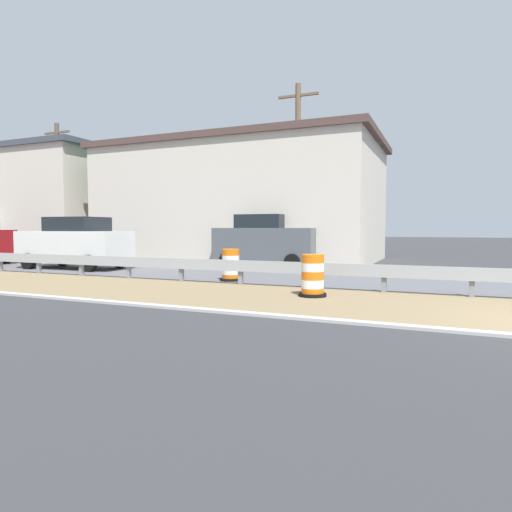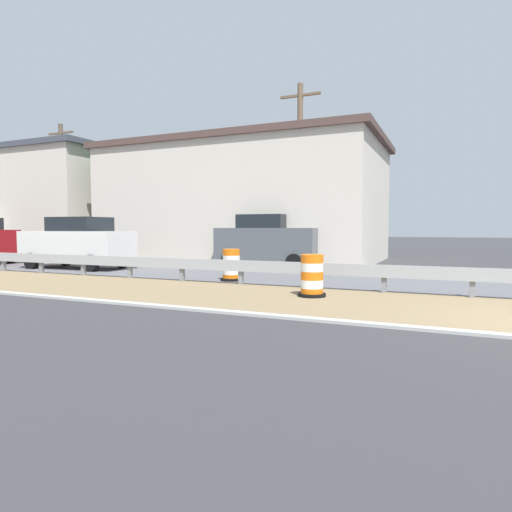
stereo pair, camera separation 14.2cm
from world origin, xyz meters
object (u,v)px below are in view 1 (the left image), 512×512
at_px(traffic_barrel_nearest, 313,278).
at_px(car_distant_b, 75,243).
at_px(car_trailing_near_lane, 267,241).
at_px(traffic_barrel_close, 231,267).
at_px(utility_pole_mid, 58,188).
at_px(utility_pole_near, 298,172).

height_order(traffic_barrel_nearest, car_distant_b, car_distant_b).
bearing_deg(car_trailing_near_lane, traffic_barrel_close, -81.25).
relative_size(traffic_barrel_nearest, car_trailing_near_lane, 0.23).
xyz_separation_m(car_trailing_near_lane, car_distant_b, (-3.73, 6.86, -0.06)).
relative_size(traffic_barrel_close, car_trailing_near_lane, 0.23).
bearing_deg(car_distant_b, utility_pole_mid, -40.42).
relative_size(car_trailing_near_lane, utility_pole_mid, 0.58).
relative_size(traffic_barrel_nearest, traffic_barrel_close, 1.02).
xyz_separation_m(traffic_barrel_nearest, utility_pole_mid, (8.43, 17.13, 3.43)).
distance_m(traffic_barrel_nearest, car_trailing_near_lane, 8.19).
distance_m(car_distant_b, utility_pole_near, 9.75).
bearing_deg(utility_pole_near, utility_pole_mid, 89.67).
relative_size(utility_pole_near, utility_pole_mid, 1.05).
height_order(traffic_barrel_close, car_trailing_near_lane, car_trailing_near_lane).
xyz_separation_m(traffic_barrel_nearest, utility_pole_near, (8.35, 3.06, 3.62)).
xyz_separation_m(car_distant_b, utility_pole_mid, (5.06, 6.25, 2.85)).
relative_size(traffic_barrel_nearest, utility_pole_mid, 0.13).
relative_size(traffic_barrel_close, utility_pole_mid, 0.13).
xyz_separation_m(traffic_barrel_close, car_trailing_near_lane, (5.01, 0.80, 0.66)).
distance_m(traffic_barrel_close, utility_pole_near, 7.23).
height_order(car_trailing_near_lane, utility_pole_near, utility_pole_near).
xyz_separation_m(utility_pole_near, utility_pole_mid, (0.08, 14.07, -0.19)).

